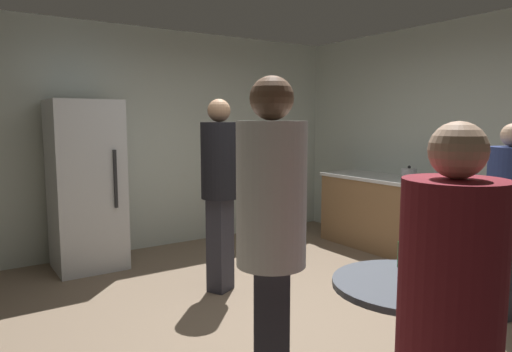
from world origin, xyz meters
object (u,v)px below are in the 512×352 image
(beer_bottle_brown, at_px, (410,281))
(person_in_white_shirt, at_px, (271,231))
(person_in_black_shirt, at_px, (220,180))
(refrigerator, at_px, (86,185))
(foreground_table, at_px, (407,301))
(person_in_navy_shirt, at_px, (508,206))
(beer_bottle_green, at_px, (403,253))
(person_in_maroon_shirt, at_px, (449,321))
(kettle, at_px, (409,174))
(beer_bottle_amber, at_px, (409,264))
(plastic_cup_white, at_px, (439,275))
(wine_bottle_on_counter, at_px, (445,173))

(beer_bottle_brown, relative_size, person_in_white_shirt, 0.13)
(person_in_black_shirt, bearing_deg, refrigerator, -175.47)
(foreground_table, relative_size, person_in_navy_shirt, 0.51)
(beer_bottle_green, relative_size, person_in_maroon_shirt, 0.14)
(beer_bottle_green, bearing_deg, beer_bottle_brown, -137.55)
(beer_bottle_brown, height_order, beer_bottle_green, same)
(foreground_table, distance_m, person_in_black_shirt, 2.19)
(kettle, bearing_deg, beer_bottle_amber, -141.85)
(beer_bottle_amber, xyz_separation_m, beer_bottle_brown, (-0.22, -0.17, 0.00))
(beer_bottle_amber, height_order, person_in_black_shirt, person_in_black_shirt)
(beer_bottle_amber, bearing_deg, refrigerator, 103.22)
(kettle, bearing_deg, plastic_cup_white, -139.05)
(wine_bottle_on_counter, height_order, beer_bottle_amber, wine_bottle_on_counter)
(wine_bottle_on_counter, relative_size, beer_bottle_amber, 1.35)
(kettle, distance_m, person_in_white_shirt, 3.51)
(beer_bottle_amber, distance_m, beer_bottle_green, 0.21)
(refrigerator, relative_size, wine_bottle_on_counter, 5.81)
(plastic_cup_white, distance_m, person_in_white_shirt, 0.93)
(wine_bottle_on_counter, bearing_deg, beer_bottle_brown, -148.57)
(refrigerator, distance_m, kettle, 3.59)
(person_in_navy_shirt, bearing_deg, person_in_maroon_shirt, 39.73)
(wine_bottle_on_counter, xyz_separation_m, beer_bottle_green, (-2.28, -1.29, -0.20))
(beer_bottle_amber, xyz_separation_m, plastic_cup_white, (0.06, -0.15, -0.03))
(beer_bottle_brown, distance_m, person_in_navy_shirt, 1.92)
(person_in_navy_shirt, bearing_deg, beer_bottle_green, 22.69)
(foreground_table, relative_size, plastic_cup_white, 7.27)
(foreground_table, relative_size, beer_bottle_amber, 3.48)
(person_in_black_shirt, height_order, person_in_navy_shirt, person_in_black_shirt)
(refrigerator, height_order, beer_bottle_amber, refrigerator)
(beer_bottle_brown, xyz_separation_m, person_in_maroon_shirt, (-0.47, -0.52, 0.11))
(refrigerator, bearing_deg, person_in_black_shirt, -58.70)
(beer_bottle_green, bearing_deg, beer_bottle_amber, -132.41)
(person_in_white_shirt, height_order, person_in_navy_shirt, person_in_white_shirt)
(refrigerator, height_order, kettle, refrigerator)
(foreground_table, xyz_separation_m, beer_bottle_green, (0.18, 0.18, 0.19))
(beer_bottle_brown, height_order, person_in_maroon_shirt, person_in_maroon_shirt)
(foreground_table, xyz_separation_m, plastic_cup_white, (0.10, -0.12, 0.16))
(beer_bottle_amber, distance_m, plastic_cup_white, 0.16)
(refrigerator, height_order, person_in_maroon_shirt, refrigerator)
(kettle, relative_size, beer_bottle_green, 1.06)
(foreground_table, height_order, person_in_black_shirt, person_in_black_shirt)
(foreground_table, bearing_deg, kettle, 38.09)
(beer_bottle_brown, xyz_separation_m, plastic_cup_white, (0.27, 0.03, -0.03))
(beer_bottle_amber, relative_size, person_in_navy_shirt, 0.15)
(foreground_table, relative_size, beer_bottle_brown, 3.48)
(beer_bottle_amber, bearing_deg, person_in_maroon_shirt, -134.75)
(person_in_navy_shirt, bearing_deg, kettle, -99.50)
(beer_bottle_amber, relative_size, person_in_black_shirt, 0.13)
(wine_bottle_on_counter, relative_size, person_in_navy_shirt, 0.20)
(kettle, xyz_separation_m, wine_bottle_on_counter, (0.07, -0.41, 0.05))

